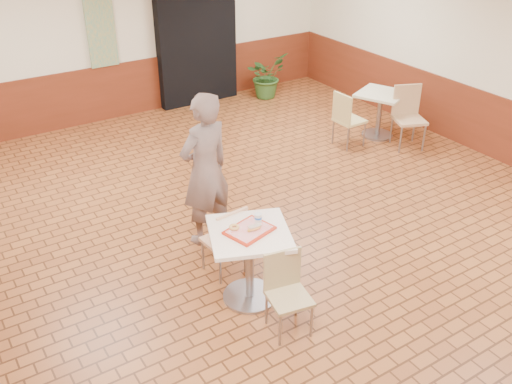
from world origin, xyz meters
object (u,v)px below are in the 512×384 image
chair_main_back (227,238)px  customer (205,170)px  second_table (380,107)px  chair_second_front (408,113)px  chair_main_front (286,288)px  ring_donut (234,227)px  potted_plant (266,75)px  serving_tray (249,230)px  long_john_donut (254,228)px  paper_cup (258,218)px  chair_second_left (347,117)px  main_table (250,254)px

chair_main_back → customer: (0.16, 0.76, 0.47)m
second_table → chair_second_front: bearing=-77.8°
chair_main_front → ring_donut: ring_donut is taller
second_table → potted_plant: bearing=101.4°
serving_tray → second_table: serving_tray is taller
potted_plant → serving_tray: bearing=-125.1°
ring_donut → chair_main_back: bearing=71.4°
long_john_donut → paper_cup: paper_cup is taller
customer → potted_plant: size_ratio=2.16×
potted_plant → ring_donut: bearing=-126.5°
ring_donut → chair_main_front: bearing=-73.5°
ring_donut → long_john_donut: 0.20m
ring_donut → chair_second_left: (3.53, 2.36, -0.38)m
ring_donut → second_table: 4.92m
potted_plant → second_table: bearing=-78.6°
customer → ring_donut: bearing=64.6°
second_table → potted_plant: (-0.54, 2.69, -0.08)m
chair_main_front → long_john_donut: 0.68m
chair_main_back → potted_plant: potted_plant is taller
customer → second_table: (4.00, 1.22, -0.43)m
main_table → chair_main_front: 0.58m
second_table → chair_second_left: (-0.76, -0.02, -0.01)m
main_table → ring_donut: 0.36m
chair_main_back → chair_second_front: chair_second_front is taller
chair_main_front → ring_donut: size_ratio=7.80×
ring_donut → paper_cup: 0.27m
main_table → chair_main_front: (0.07, -0.56, -0.10)m
paper_cup → chair_second_front: 4.56m
chair_second_left → second_table: bearing=-89.9°
ring_donut → chair_second_front: chair_second_front is taller
main_table → chair_main_front: size_ratio=1.00×
customer → chair_second_front: 4.19m
paper_cup → chair_main_back: bearing=108.0°
chair_main_back → second_table: chair_main_back is taller
main_table → chair_main_front: bearing=-82.7°
second_table → potted_plant: 2.74m
customer → chair_main_back: bearing=67.0°
chair_main_back → second_table: (4.16, 1.98, 0.04)m
main_table → potted_plant: 6.31m
paper_cup → second_table: size_ratio=0.12×
paper_cup → chair_second_left: 4.06m
ring_donut → second_table: size_ratio=0.14×
long_john_donut → chair_second_front: chair_second_front is taller
second_table → chair_second_front: chair_second_front is taller
chair_second_front → serving_tray: bearing=-132.8°
second_table → chair_second_front: 0.54m
ring_donut → chair_second_left: size_ratio=0.12×
paper_cup → chair_main_front: bearing=-96.9°
potted_plant → chair_second_front: bearing=-78.4°
main_table → customer: bearing=82.3°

